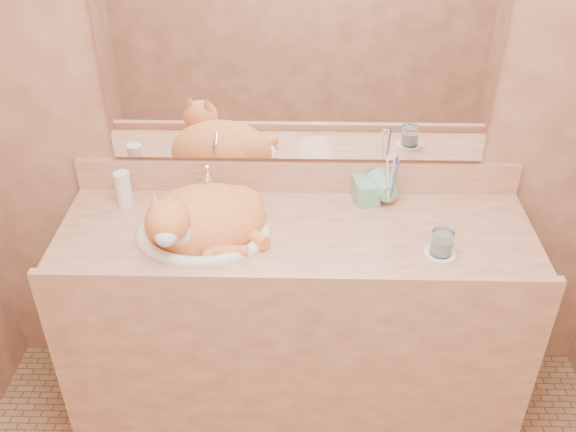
{
  "coord_description": "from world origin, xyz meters",
  "views": [
    {
      "loc": [
        0.01,
        -1.01,
        2.1
      ],
      "look_at": [
        -0.03,
        0.7,
        0.93
      ],
      "focal_mm": 40.0,
      "sensor_mm": 36.0,
      "label": 1
    }
  ],
  "objects_px": {
    "cat": "(201,217)",
    "vanity_counter": "(295,325)",
    "water_glass": "(442,243)",
    "soap_dispenser": "(371,186)",
    "sink_basin": "(202,218)",
    "toothbrush_cup": "(390,196)"
  },
  "relations": [
    {
      "from": "water_glass",
      "to": "soap_dispenser",
      "type": "bearing_deg",
      "value": 126.97
    },
    {
      "from": "cat",
      "to": "soap_dispenser",
      "type": "relative_size",
      "value": 2.26
    },
    {
      "from": "cat",
      "to": "vanity_counter",
      "type": "bearing_deg",
      "value": -7.53
    },
    {
      "from": "sink_basin",
      "to": "toothbrush_cup",
      "type": "bearing_deg",
      "value": 6.64
    },
    {
      "from": "sink_basin",
      "to": "vanity_counter",
      "type": "bearing_deg",
      "value": -4.91
    },
    {
      "from": "soap_dispenser",
      "to": "vanity_counter",
      "type": "bearing_deg",
      "value": -161.03
    },
    {
      "from": "vanity_counter",
      "to": "sink_basin",
      "type": "relative_size",
      "value": 3.67
    },
    {
      "from": "sink_basin",
      "to": "toothbrush_cup",
      "type": "relative_size",
      "value": 3.88
    },
    {
      "from": "water_glass",
      "to": "toothbrush_cup",
      "type": "bearing_deg",
      "value": 116.57
    },
    {
      "from": "vanity_counter",
      "to": "soap_dispenser",
      "type": "relative_size",
      "value": 8.87
    },
    {
      "from": "vanity_counter",
      "to": "sink_basin",
      "type": "distance_m",
      "value": 0.58
    },
    {
      "from": "cat",
      "to": "water_glass",
      "type": "height_order",
      "value": "cat"
    },
    {
      "from": "vanity_counter",
      "to": "water_glass",
      "type": "bearing_deg",
      "value": -14.18
    },
    {
      "from": "vanity_counter",
      "to": "cat",
      "type": "relative_size",
      "value": 3.92
    },
    {
      "from": "vanity_counter",
      "to": "water_glass",
      "type": "relative_size",
      "value": 19.59
    },
    {
      "from": "sink_basin",
      "to": "soap_dispenser",
      "type": "bearing_deg",
      "value": 8.32
    },
    {
      "from": "vanity_counter",
      "to": "toothbrush_cup",
      "type": "height_order",
      "value": "toothbrush_cup"
    },
    {
      "from": "soap_dispenser",
      "to": "toothbrush_cup",
      "type": "xyz_separation_m",
      "value": [
        0.07,
        0.0,
        -0.04
      ]
    },
    {
      "from": "toothbrush_cup",
      "to": "soap_dispenser",
      "type": "bearing_deg",
      "value": -179.56
    },
    {
      "from": "vanity_counter",
      "to": "cat",
      "type": "height_order",
      "value": "cat"
    },
    {
      "from": "toothbrush_cup",
      "to": "cat",
      "type": "bearing_deg",
      "value": -165.27
    },
    {
      "from": "toothbrush_cup",
      "to": "water_glass",
      "type": "height_order",
      "value": "toothbrush_cup"
    }
  ]
}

